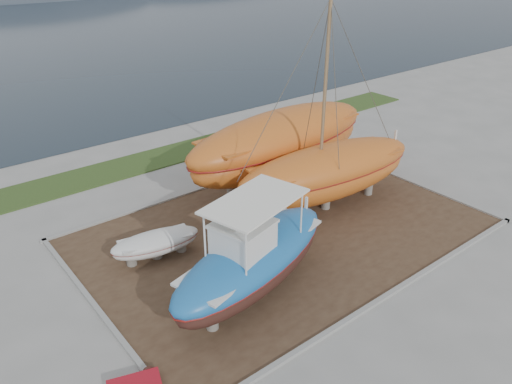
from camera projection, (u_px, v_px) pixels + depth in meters
ground at (347, 271)px, 20.70m from camera, size 140.00×140.00×0.00m
dirt_patch at (283, 231)px, 23.47m from camera, size 18.00×12.00×0.06m
curb_frame at (283, 230)px, 23.45m from camera, size 18.60×12.60×0.15m
grass_strip at (163, 157)px, 31.49m from camera, size 44.00×3.00×0.08m
blue_caique at (253, 249)px, 18.42m from camera, size 8.78×4.68×4.04m
white_dinghy at (156, 246)px, 21.25m from camera, size 4.02×2.06×1.15m
orange_sailboat at (332, 113)px, 23.15m from camera, size 10.50×4.07×10.09m
orange_bare_hull at (281, 150)px, 27.10m from camera, size 12.60×4.56×4.06m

